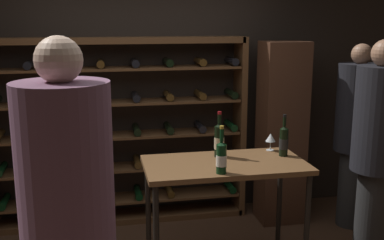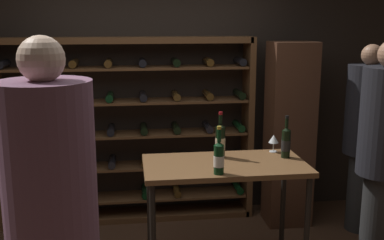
% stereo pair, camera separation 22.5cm
% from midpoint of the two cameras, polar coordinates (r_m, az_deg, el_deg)
% --- Properties ---
extents(back_wall, '(5.86, 0.10, 2.96)m').
position_cam_midpoint_polar(back_wall, '(4.93, -7.44, 5.23)').
color(back_wall, black).
rests_on(back_wall, ground).
extents(wine_rack, '(2.59, 0.32, 1.90)m').
position_cam_midpoint_polar(wine_rack, '(4.80, -10.20, -1.47)').
color(wine_rack, brown).
rests_on(wine_rack, ground).
extents(tasting_table, '(1.27, 0.66, 0.98)m').
position_cam_midpoint_polar(tasting_table, '(3.69, 2.29, -6.79)').
color(tasting_table, brown).
rests_on(tasting_table, ground).
extents(person_guest_blue_shirt, '(0.45, 0.45, 2.00)m').
position_cam_midpoint_polar(person_guest_blue_shirt, '(2.40, -17.58, -12.00)').
color(person_guest_blue_shirt, black).
rests_on(person_guest_blue_shirt, ground).
extents(person_bystander_red_print, '(0.42, 0.43, 1.85)m').
position_cam_midpoint_polar(person_bystander_red_print, '(4.84, 18.23, -0.94)').
color(person_bystander_red_print, '#2B2B2B').
rests_on(person_bystander_red_print, ground).
extents(person_bystander_dark_jacket, '(0.43, 0.43, 1.92)m').
position_cam_midpoint_polar(person_bystander_dark_jacket, '(4.17, 20.37, -2.61)').
color(person_bystander_dark_jacket, '#272727').
rests_on(person_bystander_dark_jacket, ground).
extents(display_cabinet, '(0.44, 0.36, 1.86)m').
position_cam_midpoint_polar(display_cabinet, '(4.82, 9.57, -1.65)').
color(display_cabinet, '#4C2D1E').
rests_on(display_cabinet, ground).
extents(wine_bottle_green_slim, '(0.08, 0.08, 0.35)m').
position_cam_midpoint_polar(wine_bottle_green_slim, '(3.37, 1.71, -4.56)').
color(wine_bottle_green_slim, black).
rests_on(wine_bottle_green_slim, tasting_table).
extents(wine_bottle_amber_reserve, '(0.07, 0.07, 0.35)m').
position_cam_midpoint_polar(wine_bottle_amber_reserve, '(3.85, 9.53, -2.53)').
color(wine_bottle_amber_reserve, black).
rests_on(wine_bottle_amber_reserve, tasting_table).
extents(wine_bottle_black_capsule, '(0.08, 0.08, 0.38)m').
position_cam_midpoint_polar(wine_bottle_black_capsule, '(3.77, 1.64, -2.47)').
color(wine_bottle_black_capsule, black).
rests_on(wine_bottle_black_capsule, tasting_table).
extents(wine_glass_stemmed_left, '(0.09, 0.09, 0.15)m').
position_cam_midpoint_polar(wine_glass_stemmed_left, '(4.00, 8.01, -2.23)').
color(wine_glass_stemmed_left, silver).
rests_on(wine_glass_stemmed_left, tasting_table).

